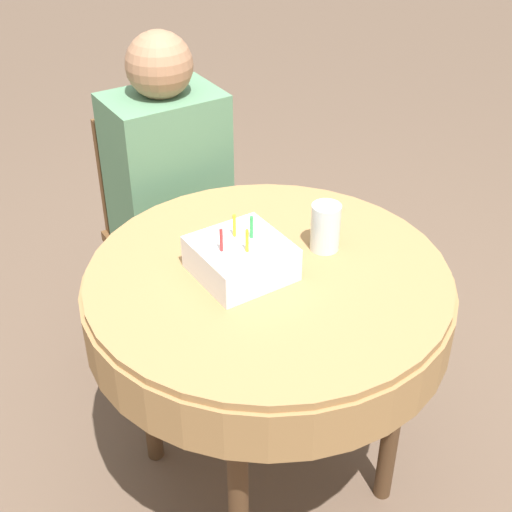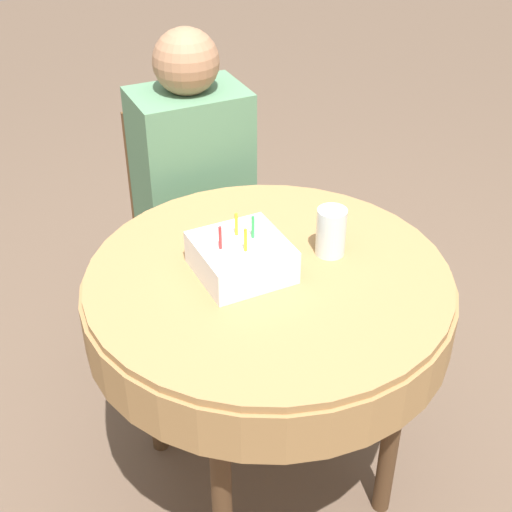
# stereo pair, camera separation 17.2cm
# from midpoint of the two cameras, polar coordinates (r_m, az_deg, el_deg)

# --- Properties ---
(ground_plane) EXTENTS (12.00, 12.00, 0.00)m
(ground_plane) POSITION_cam_midpoint_polar(r_m,az_deg,el_deg) (2.28, 3.06, -17.11)
(ground_plane) COLOR brown
(dining_table) EXTENTS (0.93, 0.93, 0.76)m
(dining_table) POSITION_cam_midpoint_polar(r_m,az_deg,el_deg) (1.81, 3.69, -3.86)
(dining_table) COLOR #9E7547
(dining_table) RESTS_ON ground_plane
(chair) EXTENTS (0.38, 0.38, 0.87)m
(chair) POSITION_cam_midpoint_polar(r_m,az_deg,el_deg) (2.49, -3.43, 2.66)
(chair) COLOR brown
(chair) RESTS_ON ground_plane
(person) EXTENTS (0.36, 0.34, 1.17)m
(person) POSITION_cam_midpoint_polar(r_m,az_deg,el_deg) (2.31, -2.82, 6.51)
(person) COLOR #9E7051
(person) RESTS_ON ground_plane
(birthday_cake) EXTENTS (0.21, 0.21, 0.15)m
(birthday_cake) POSITION_cam_midpoint_polar(r_m,az_deg,el_deg) (1.73, 1.65, -0.19)
(birthday_cake) COLOR white
(birthday_cake) RESTS_ON dining_table
(drinking_glass) EXTENTS (0.08, 0.08, 0.13)m
(drinking_glass) POSITION_cam_midpoint_polar(r_m,az_deg,el_deg) (1.81, 8.74, 1.84)
(drinking_glass) COLOR silver
(drinking_glass) RESTS_ON dining_table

